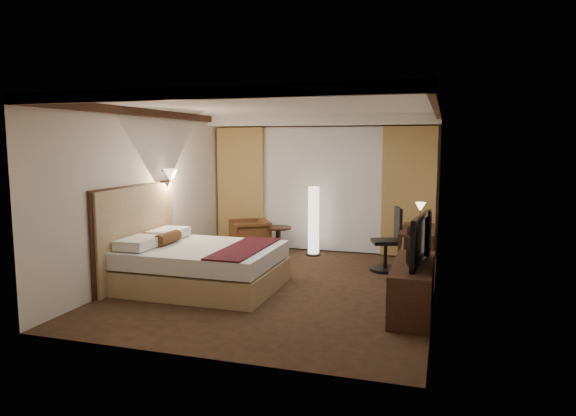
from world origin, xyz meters
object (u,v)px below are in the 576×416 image
(bed, at_px, (203,266))
(office_chair, at_px, (386,239))
(floor_lamp, at_px, (314,221))
(dresser, at_px, (413,287))
(side_table, at_px, (278,241))
(desk, at_px, (418,251))
(armchair, at_px, (249,235))
(television, at_px, (412,237))

(bed, xyz_separation_m, office_chair, (2.50, 1.82, 0.22))
(floor_lamp, relative_size, office_chair, 1.23)
(bed, bearing_deg, dresser, -4.17)
(office_chair, bearing_deg, floor_lamp, 132.40)
(side_table, xyz_separation_m, desk, (2.65, -0.57, 0.10))
(armchair, relative_size, dresser, 0.45)
(armchair, bearing_deg, side_table, 64.56)
(armchair, height_order, office_chair, office_chair)
(television, bearing_deg, bed, 93.21)
(floor_lamp, relative_size, dresser, 0.82)
(office_chair, bearing_deg, dresser, -92.38)
(desk, bearing_deg, bed, -148.25)
(bed, bearing_deg, floor_lamp, 68.76)
(bed, height_order, desk, desk)
(floor_lamp, xyz_separation_m, desk, (2.00, -0.78, -0.30))
(floor_lamp, height_order, dresser, floor_lamp)
(floor_lamp, bearing_deg, dresser, -54.61)
(side_table, relative_size, television, 0.48)
(armchair, distance_m, television, 4.21)
(office_chair, bearing_deg, desk, -12.66)
(side_table, bearing_deg, floor_lamp, 17.71)
(bed, xyz_separation_m, armchair, (-0.20, 2.39, 0.05))
(armchair, distance_m, side_table, 0.59)
(office_chair, distance_m, television, 2.16)
(armchair, xyz_separation_m, office_chair, (2.70, -0.57, 0.17))
(armchair, bearing_deg, floor_lamp, 71.14)
(bed, distance_m, side_table, 2.48)
(side_table, distance_m, floor_lamp, 0.79)
(bed, relative_size, television, 1.90)
(bed, relative_size, floor_lamp, 1.65)
(side_table, relative_size, dresser, 0.34)
(bed, distance_m, armchair, 2.40)
(armchair, relative_size, side_table, 1.34)
(armchair, height_order, side_table, armchair)
(side_table, xyz_separation_m, floor_lamp, (0.65, 0.21, 0.39))
(bed, height_order, office_chair, office_chair)
(desk, distance_m, dresser, 2.10)
(floor_lamp, distance_m, dresser, 3.55)
(desk, height_order, dresser, desk)
(armchair, distance_m, desk, 3.27)
(office_chair, height_order, dresser, office_chair)
(side_table, bearing_deg, television, -45.04)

